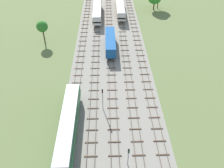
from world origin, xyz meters
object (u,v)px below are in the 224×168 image
Objects in this scene: diesel_railcar_far_left_nearest at (68,124)px; signal_post_nearest at (103,97)px; freight_boxcar_centre_left_near at (110,42)px; diesel_railcar_centre_midfar at (120,7)px; signal_post_near at (128,155)px; diesel_railcar_left_mid at (97,10)px.

signal_post_nearest is (6.36, 6.42, 0.99)m from diesel_railcar_far_left_nearest.
diesel_railcar_far_left_nearest is 1.46× the size of freight_boxcar_centre_left_near.
diesel_railcar_far_left_nearest is at bearing -105.03° from freight_boxcar_centre_left_near.
diesel_railcar_far_left_nearest and diesel_railcar_centre_midfar have the same top height.
freight_boxcar_centre_left_near is 0.68× the size of diesel_railcar_centre_midfar.
signal_post_near is at bearing -34.32° from diesel_railcar_far_left_nearest.
signal_post_nearest reaches higher than signal_post_near.
diesel_railcar_left_mid reaches higher than freight_boxcar_centre_left_near.
diesel_railcar_left_mid is 1.00× the size of diesel_railcar_centre_midfar.
diesel_railcar_far_left_nearest and diesel_railcar_left_mid have the same top height.
signal_post_nearest reaches higher than freight_boxcar_centre_left_near.
diesel_railcar_far_left_nearest is at bearing -134.75° from signal_post_nearest.
signal_post_near is at bearing -91.85° from diesel_railcar_centre_midfar.
freight_boxcar_centre_left_near is (8.49, 31.62, -0.15)m from diesel_railcar_far_left_nearest.
diesel_railcar_left_mid is 4.46× the size of signal_post_near.
freight_boxcar_centre_left_near is 38.92m from signal_post_near.
signal_post_nearest is (2.12, -48.91, 0.99)m from diesel_railcar_left_mid.
signal_post_near reaches higher than diesel_railcar_centre_midfar.
signal_post_nearest is at bearing -96.98° from diesel_railcar_centre_midfar.
diesel_railcar_left_mid is 9.04m from diesel_railcar_centre_midfar.
diesel_railcar_far_left_nearest is 1.00× the size of diesel_railcar_centre_midfar.
signal_post_near is (4.24, -13.66, -0.63)m from signal_post_nearest.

